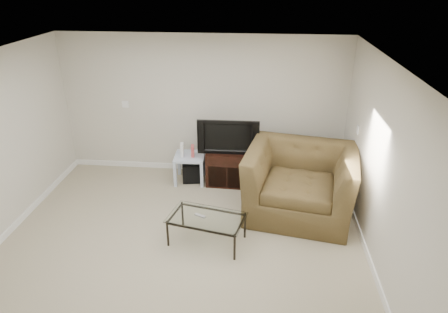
# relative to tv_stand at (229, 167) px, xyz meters

# --- Properties ---
(floor) EXTENTS (5.00, 5.00, 0.00)m
(floor) POSITION_rel_tv_stand_xyz_m (-0.50, -2.05, -0.31)
(floor) COLOR tan
(floor) RESTS_ON ground
(ceiling) EXTENTS (5.00, 5.00, 0.00)m
(ceiling) POSITION_rel_tv_stand_xyz_m (-0.50, -2.05, 2.19)
(ceiling) COLOR white
(ceiling) RESTS_ON ground
(wall_back) EXTENTS (5.00, 0.02, 2.50)m
(wall_back) POSITION_rel_tv_stand_xyz_m (-0.50, 0.45, 0.94)
(wall_back) COLOR silver
(wall_back) RESTS_ON ground
(wall_right) EXTENTS (0.02, 5.00, 2.50)m
(wall_right) POSITION_rel_tv_stand_xyz_m (2.00, -2.05, 0.94)
(wall_right) COLOR silver
(wall_right) RESTS_ON ground
(plate_back) EXTENTS (0.12, 0.02, 0.12)m
(plate_back) POSITION_rel_tv_stand_xyz_m (-1.90, 0.44, 0.94)
(plate_back) COLOR white
(plate_back) RESTS_ON wall_back
(plate_right_switch) EXTENTS (0.02, 0.09, 0.13)m
(plate_right_switch) POSITION_rel_tv_stand_xyz_m (1.99, -0.45, 0.94)
(plate_right_switch) COLOR white
(plate_right_switch) RESTS_ON wall_right
(plate_right_outlet) EXTENTS (0.02, 0.08, 0.12)m
(plate_right_outlet) POSITION_rel_tv_stand_xyz_m (1.99, -0.75, -0.01)
(plate_right_outlet) COLOR white
(plate_right_outlet) RESTS_ON wall_right
(tv_stand) EXTENTS (0.76, 0.54, 0.62)m
(tv_stand) POSITION_rel_tv_stand_xyz_m (0.00, 0.00, 0.00)
(tv_stand) COLOR black
(tv_stand) RESTS_ON floor
(dvd_player) EXTENTS (0.39, 0.28, 0.05)m
(dvd_player) POSITION_rel_tv_stand_xyz_m (-0.00, -0.04, 0.21)
(dvd_player) COLOR black
(dvd_player) RESTS_ON tv_stand
(television) EXTENTS (0.96, 0.20, 0.59)m
(television) POSITION_rel_tv_stand_xyz_m (-0.00, -0.03, 0.60)
(television) COLOR black
(television) RESTS_ON tv_stand
(side_table) EXTENTS (0.54, 0.54, 0.49)m
(side_table) POSITION_rel_tv_stand_xyz_m (-0.69, 0.00, -0.06)
(side_table) COLOR silver
(side_table) RESTS_ON floor
(subwoofer) EXTENTS (0.39, 0.39, 0.34)m
(subwoofer) POSITION_rel_tv_stand_xyz_m (-0.66, 0.02, -0.13)
(subwoofer) COLOR black
(subwoofer) RESTS_ON floor
(game_console) EXTENTS (0.07, 0.17, 0.23)m
(game_console) POSITION_rel_tv_stand_xyz_m (-0.81, -0.03, 0.30)
(game_console) COLOR white
(game_console) RESTS_ON side_table
(game_case) EXTENTS (0.07, 0.15, 0.20)m
(game_case) POSITION_rel_tv_stand_xyz_m (-0.62, -0.02, 0.28)
(game_case) COLOR #CC4C4C
(game_case) RESTS_ON side_table
(recliner) EXTENTS (1.75, 1.30, 1.39)m
(recliner) POSITION_rel_tv_stand_xyz_m (1.15, -0.85, 0.39)
(recliner) COLOR #4D301E
(recliner) RESTS_ON floor
(coffee_table) EXTENTS (1.12, 0.78, 0.40)m
(coffee_table) POSITION_rel_tv_stand_xyz_m (-0.15, -1.73, -0.11)
(coffee_table) COLOR black
(coffee_table) RESTS_ON floor
(remote) EXTENTS (0.16, 0.11, 0.02)m
(remote) POSITION_rel_tv_stand_xyz_m (-0.24, -1.72, 0.10)
(remote) COLOR #B2B2B7
(remote) RESTS_ON coffee_table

